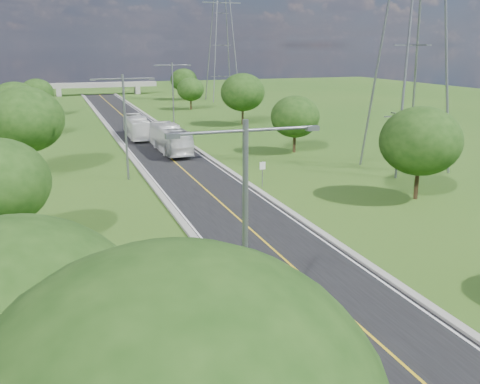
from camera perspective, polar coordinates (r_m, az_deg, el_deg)
The scene contains 22 objects.
ground at distance 68.45m, azimuth -8.62°, elevation 4.62°, with size 260.00×260.00×0.00m, color #2A5317.
road at distance 74.25m, azimuth -9.53°, elevation 5.44°, with size 8.00×150.00×0.06m, color black.
curb_left at distance 73.63m, azimuth -12.79°, elevation 5.25°, with size 0.50×150.00×0.22m, color gray.
curb_right at distance 75.08m, azimuth -6.32°, elevation 5.73°, with size 0.50×150.00×0.22m, color gray.
speed_limit_sign at distance 48.79m, azimuth 2.41°, elevation 2.36°, with size 0.55×0.09×2.40m.
overpass at distance 146.98m, azimuth -14.86°, elevation 10.92°, with size 30.00×3.00×3.20m.
streetlight_near_left at distance 20.37m, azimuth 0.56°, elevation -3.64°, with size 5.90×0.25×10.00m.
streetlight_mid_left at distance 51.94m, azimuth -12.17°, elevation 7.70°, with size 5.90×0.25×10.00m.
streetlight_far_right at distance 86.38m, azimuth -7.18°, elevation 10.86°, with size 5.90×0.25×10.00m.
power_tower_near at distance 57.67m, azimuth 18.09°, elevation 16.08°, with size 9.00×6.40×28.00m.
power_tower_far at distance 127.10m, azimuth -1.94°, elevation 16.02°, with size 9.00×6.40×28.00m.
tree_la at distance 15.93m, azimuth -22.76°, elevation -13.28°, with size 7.14×7.14×8.30m.
tree_lc at distance 56.57m, azimuth -21.98°, elevation 7.16°, with size 7.56×7.56×8.79m.
tree_ld at distance 80.56m, azimuth -22.86°, elevation 8.76°, with size 6.72×6.72×7.82m.
tree_le at distance 104.42m, azimuth -20.85°, elevation 9.87°, with size 5.88×5.88×6.84m.
tree_rb at distance 46.69m, azimuth 18.69°, elevation 5.17°, with size 6.72×6.72×7.82m.
tree_rc at distance 64.85m, azimuth 5.89°, elevation 8.00°, with size 5.88×5.88×6.84m.
tree_rd at distance 87.57m, azimuth 0.29°, elevation 10.59°, with size 7.14×7.14×8.30m.
tree_re at distance 109.83m, azimuth -5.30°, elevation 10.85°, with size 5.46×5.46×6.35m.
tree_rf at distance 129.99m, azimuth -6.03°, elevation 11.80°, with size 6.30×6.30×7.33m.
bus_outbound at distance 65.43m, azimuth -7.48°, elevation 5.66°, with size 2.73×11.65×3.25m, color white.
bus_inbound at distance 76.65m, azimuth -10.94°, elevation 6.84°, with size 2.52×10.78×3.00m, color white.
Camera 1 is at (-12.64, -6.08, 12.59)m, focal length 40.00 mm.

